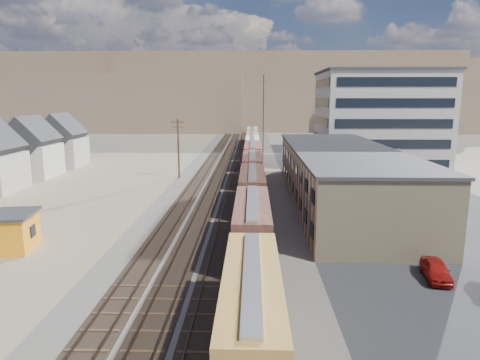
{
  "coord_description": "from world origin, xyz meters",
  "views": [
    {
      "loc": [
        3.79,
        -28.39,
        13.4
      ],
      "look_at": [
        2.23,
        25.4,
        3.0
      ],
      "focal_mm": 32.0,
      "sensor_mm": 36.0,
      "label": 1
    }
  ],
  "objects_px": {
    "freight_train": "(252,160)",
    "maintenance_shed": "(14,231)",
    "parked_car_red": "(436,270)",
    "utility_pole_north": "(178,147)",
    "parked_car_blue": "(366,161)"
  },
  "relations": [
    {
      "from": "maintenance_shed",
      "to": "parked_car_red",
      "type": "height_order",
      "value": "maintenance_shed"
    },
    {
      "from": "maintenance_shed",
      "to": "parked_car_red",
      "type": "relative_size",
      "value": 1.2
    },
    {
      "from": "utility_pole_north",
      "to": "freight_train",
      "type": "bearing_deg",
      "value": 14.71
    },
    {
      "from": "utility_pole_north",
      "to": "maintenance_shed",
      "type": "xyz_separation_m",
      "value": [
        -8.92,
        -34.54,
        -3.55
      ]
    },
    {
      "from": "utility_pole_north",
      "to": "parked_car_red",
      "type": "bearing_deg",
      "value": -56.88
    },
    {
      "from": "parked_car_red",
      "to": "utility_pole_north",
      "type": "bearing_deg",
      "value": 131.89
    },
    {
      "from": "utility_pole_north",
      "to": "parked_car_red",
      "type": "height_order",
      "value": "utility_pole_north"
    },
    {
      "from": "freight_train",
      "to": "utility_pole_north",
      "type": "distance_m",
      "value": 12.96
    },
    {
      "from": "utility_pole_north",
      "to": "parked_car_blue",
      "type": "xyz_separation_m",
      "value": [
        35.31,
        16.14,
        -4.55
      ]
    },
    {
      "from": "parked_car_blue",
      "to": "freight_train",
      "type": "bearing_deg",
      "value": 168.66
    },
    {
      "from": "freight_train",
      "to": "maintenance_shed",
      "type": "height_order",
      "value": "freight_train"
    },
    {
      "from": "parked_car_blue",
      "to": "utility_pole_north",
      "type": "bearing_deg",
      "value": 163.93
    },
    {
      "from": "freight_train",
      "to": "parked_car_red",
      "type": "height_order",
      "value": "freight_train"
    },
    {
      "from": "freight_train",
      "to": "utility_pole_north",
      "type": "xyz_separation_m",
      "value": [
        -12.3,
        -3.23,
        2.5
      ]
    },
    {
      "from": "utility_pole_north",
      "to": "parked_car_blue",
      "type": "distance_m",
      "value": 39.09
    }
  ]
}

